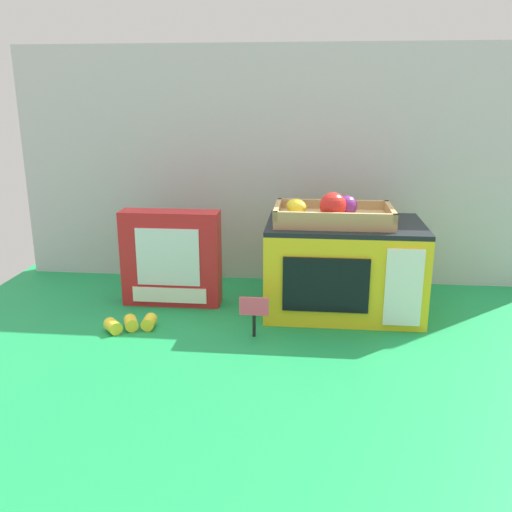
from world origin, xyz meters
TOP-DOWN VIEW (x-y plane):
  - ground_plane at (0.00, 0.00)m, footprint 1.70×1.70m
  - display_back_panel at (0.00, 0.24)m, footprint 1.61×0.03m
  - toy_microwave at (0.18, -0.02)m, footprint 0.40×0.27m
  - food_groups_crate at (0.14, -0.04)m, footprint 0.30×0.18m
  - cookie_set_box at (-0.29, -0.02)m, footprint 0.27×0.07m
  - price_sign at (-0.04, -0.22)m, footprint 0.07×0.01m
  - loose_toy_banana at (-0.35, -0.21)m, footprint 0.12×0.09m

SIDE VIEW (x-z plane):
  - ground_plane at x=0.00m, z-range 0.00..0.00m
  - loose_toy_banana at x=-0.35m, z-range 0.00..0.03m
  - price_sign at x=-0.04m, z-range 0.02..0.12m
  - toy_microwave at x=0.18m, z-range 0.00..0.24m
  - cookie_set_box at x=-0.29m, z-range 0.00..0.26m
  - food_groups_crate at x=0.14m, z-range 0.22..0.31m
  - display_back_panel at x=0.00m, z-range 0.00..0.70m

